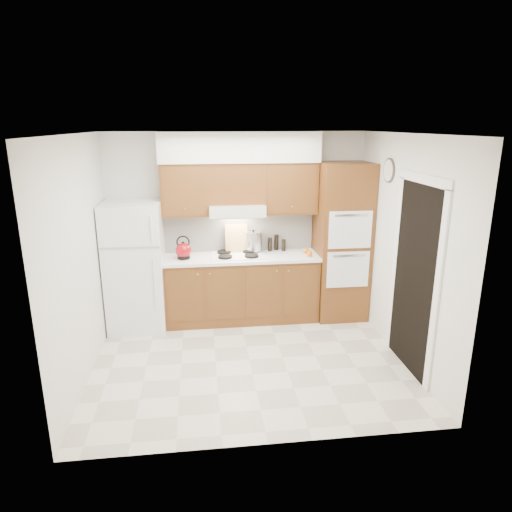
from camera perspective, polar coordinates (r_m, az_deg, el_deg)
The scene contains 26 objects.
floor at distance 5.56m, azimuth -0.84°, elevation -12.82°, with size 3.60×3.60×0.00m, color beige.
ceiling at distance 4.86m, azimuth -0.97°, elevation 15.05°, with size 3.60×3.60×0.00m, color white.
wall_back at distance 6.51m, azimuth -2.34°, elevation 3.80°, with size 3.60×0.02×2.60m, color silver.
wall_left at distance 5.19m, azimuth -21.06°, elevation -0.54°, with size 0.02×3.00×2.60m, color silver.
wall_right at distance 5.54m, azimuth 17.94°, elevation 0.79°, with size 0.02×3.00×2.60m, color silver.
fridge at distance 6.31m, azimuth -14.83°, elevation -1.27°, with size 0.75×0.72×1.72m, color white.
base_cabinets at distance 6.46m, azimuth -1.81°, elevation -4.15°, with size 2.11×0.60×0.90m, color brown.
countertop at distance 6.30m, azimuth -1.84°, elevation -0.17°, with size 2.13×0.62×0.04m, color white.
backsplash at distance 6.51m, azimuth -2.11°, elevation 3.09°, with size 2.11×0.03×0.56m, color white.
oven_cabinet at distance 6.52m, azimuth 10.64°, elevation 1.75°, with size 0.70×0.65×2.20m, color brown.
upper_cab_left at distance 6.23m, azimuth -8.91°, elevation 8.20°, with size 0.63×0.33×0.70m, color brown.
upper_cab_right at distance 6.35m, azimuth 4.24°, elevation 8.50°, with size 0.73×0.33×0.70m, color brown.
range_hood at distance 6.23m, azimuth -2.43°, elevation 5.82°, with size 0.75×0.45×0.15m, color silver.
upper_cab_over_hood at distance 6.24m, azimuth -2.51°, elevation 9.08°, with size 0.75×0.33×0.55m, color brown.
soffit at distance 6.18m, azimuth -2.08°, elevation 13.45°, with size 2.13×0.36×0.40m, color silver.
cooktop at distance 6.31m, azimuth -2.31°, elevation 0.09°, with size 0.74×0.50×0.01m, color white.
doorway at distance 5.31m, azimuth 19.14°, elevation -2.82°, with size 0.02×0.90×2.10m, color black.
wall_clock at distance 5.88m, azimuth 16.29°, elevation 10.23°, with size 0.30×0.30×0.02m, color #3F3833.
kettle at distance 6.21m, azimuth -9.06°, elevation 0.68°, with size 0.21×0.21×0.21m, color maroon.
cutting_board at distance 6.42m, azimuth -2.46°, elevation 2.16°, with size 0.32×0.02×0.42m, color tan.
stock_pot at distance 6.45m, azimuth -0.34°, elevation 1.88°, with size 0.25×0.25×0.26m, color silver.
condiment_a at distance 6.58m, azimuth 2.55°, elevation 1.72°, with size 0.06×0.06×0.22m, color black.
condiment_b at distance 6.52m, azimuth 1.76°, elevation 1.46°, with size 0.06×0.06×0.19m, color black.
condiment_c at distance 6.54m, azimuth 3.48°, elevation 1.36°, with size 0.06×0.06×0.17m, color black.
orange_near at distance 6.31m, azimuth 6.70°, elevation 0.30°, with size 0.08×0.08×0.08m, color orange.
orange_far at distance 6.46m, azimuth 6.26°, elevation 0.67°, with size 0.07×0.07×0.07m, color orange.
Camera 1 is at (-0.52, -4.83, 2.70)m, focal length 32.00 mm.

